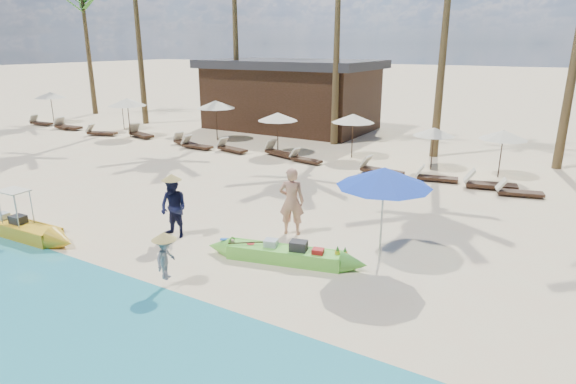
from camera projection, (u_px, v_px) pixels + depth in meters
The scene contains 32 objects.
ground at pixel (219, 246), 13.07m from camera, with size 240.00×240.00×0.00m, color beige.
wet_sand_strip at pixel (51, 339), 8.96m from camera, with size 240.00×4.50×0.01m, color tan.
green_canoe at pixel (284, 254), 12.11m from camera, with size 4.61×1.42×0.60m.
yellow_canoe at pixel (15, 228), 13.79m from camera, with size 5.31×0.85×1.38m.
tourist at pixel (292, 201), 13.66m from camera, with size 0.72×0.47×1.97m, color tan.
vendor_green at pixel (174, 208), 13.49m from camera, with size 0.84×0.66×1.73m, color #131635.
vendor_yellow at pixel (166, 258), 10.77m from camera, with size 0.65×0.37×1.01m, color gray.
blue_umbrella at pixel (384, 177), 11.44m from camera, with size 2.30×2.30×2.47m.
resort_parasol_0 at pixel (50, 95), 32.90m from camera, with size 2.05×2.05×2.12m.
lounger_0_left at pixel (40, 122), 32.36m from camera, with size 1.79×0.68×0.59m.
lounger_0_right at pixel (64, 126), 31.04m from camera, with size 1.82×1.01×0.59m.
resort_parasol_1 at pixel (122, 103), 30.40m from camera, with size 1.79×1.79×1.84m.
lounger_1_left at pixel (67, 126), 30.77m from camera, with size 2.04×0.76×0.68m.
lounger_1_right at pixel (100, 132), 28.74m from camera, with size 1.89×1.13×0.62m.
resort_parasol_2 at pixel (127, 102), 27.83m from camera, with size 2.19×2.19×2.25m.
lounger_2_left at pixel (140, 133), 28.22m from camera, with size 2.07×1.09×0.67m.
resort_parasol_3 at pixel (216, 104), 26.92m from camera, with size 2.17×2.17×2.23m.
lounger_3_left at pixel (184, 142), 26.02m from camera, with size 1.80×1.02×0.59m.
lounger_3_right at pixel (196, 145), 25.13m from camera, with size 1.78×0.56×0.60m.
resort_parasol_4 at pixel (278, 117), 23.55m from camera, with size 1.99×1.99×2.05m.
lounger_4_left at pixel (231, 148), 24.42m from camera, with size 1.86×0.88×0.61m.
lounger_4_right at pixel (279, 152), 23.50m from camera, with size 1.99×1.11×0.65m.
resort_parasol_5 at pixel (353, 118), 22.71m from camera, with size 2.04×2.04×2.10m.
lounger_5_left at pixel (304, 159), 22.22m from camera, with size 1.69×0.77×0.55m.
resort_parasol_6 at pixel (434, 132), 20.54m from camera, with size 1.80×1.80×1.85m.
lounger_6_left at pixel (379, 169), 20.21m from camera, with size 1.93×0.77×0.64m.
lounger_6_right at pixel (434, 177), 19.20m from camera, with size 1.72×0.84×0.56m.
resort_parasol_7 at pixel (503, 135), 19.30m from camera, with size 1.90×1.90×1.96m.
lounger_7_left at pixel (487, 183), 18.18m from camera, with size 2.01×1.03×0.65m.
lounger_7_right at pixel (517, 191), 17.31m from camera, with size 1.69×0.89×0.55m.
palm_0 at pixel (83, 3), 35.40m from camera, with size 2.08×2.08×9.90m.
pavilion_west at pixel (291, 94), 30.70m from camera, with size 10.80×6.60×4.30m.
Camera 1 is at (7.75, -9.41, 5.28)m, focal length 30.00 mm.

